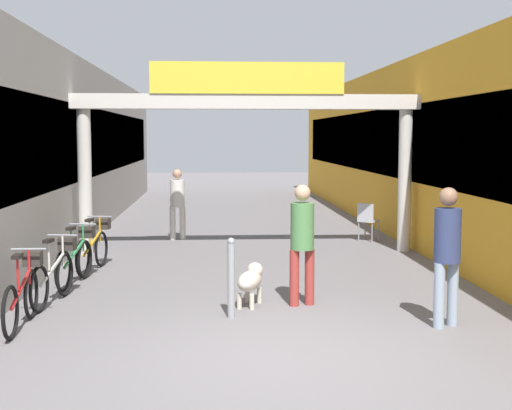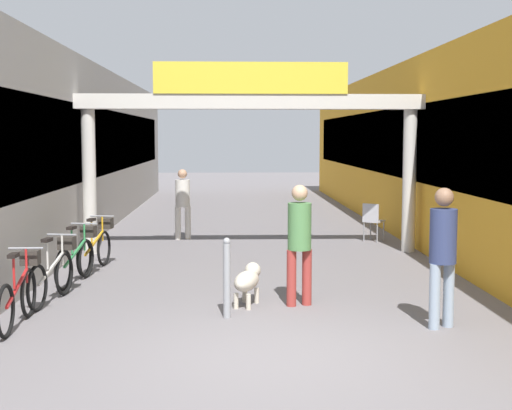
{
  "view_description": "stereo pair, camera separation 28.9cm",
  "coord_description": "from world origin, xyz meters",
  "px_view_note": "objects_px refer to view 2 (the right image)",
  "views": [
    {
      "loc": [
        -0.73,
        -7.78,
        2.45
      ],
      "look_at": [
        0.0,
        4.05,
        1.3
      ],
      "focal_mm": 50.0,
      "sensor_mm": 36.0,
      "label": 1
    },
    {
      "loc": [
        -0.45,
        -7.8,
        2.45
      ],
      "look_at": [
        0.0,
        4.05,
        1.3
      ],
      "focal_mm": 50.0,
      "sensor_mm": 36.0,
      "label": 2
    }
  ],
  "objects_px": {
    "pedestrian_companion": "(443,248)",
    "pedestrian_carrying_crate": "(183,199)",
    "bicycle_orange_farthest": "(96,246)",
    "bollard_post_metal": "(227,277)",
    "pedestrian_with_dog": "(299,237)",
    "bicycle_red_nearest": "(20,292)",
    "cafe_chair_aluminium_nearer": "(372,218)",
    "bicycle_green_third": "(78,257)",
    "bicycle_silver_second": "(54,272)",
    "dog_on_leash": "(248,280)"
  },
  "relations": [
    {
      "from": "pedestrian_companion",
      "to": "pedestrian_carrying_crate",
      "type": "height_order",
      "value": "pedestrian_companion"
    },
    {
      "from": "bicycle_orange_farthest",
      "to": "bollard_post_metal",
      "type": "relative_size",
      "value": 1.53
    },
    {
      "from": "pedestrian_carrying_crate",
      "to": "bicycle_orange_farthest",
      "type": "bearing_deg",
      "value": -109.16
    },
    {
      "from": "pedestrian_with_dog",
      "to": "bicycle_orange_farthest",
      "type": "relative_size",
      "value": 1.05
    },
    {
      "from": "pedestrian_companion",
      "to": "bicycle_red_nearest",
      "type": "height_order",
      "value": "pedestrian_companion"
    },
    {
      "from": "pedestrian_companion",
      "to": "bollard_post_metal",
      "type": "bearing_deg",
      "value": 167.52
    },
    {
      "from": "pedestrian_with_dog",
      "to": "cafe_chair_aluminium_nearer",
      "type": "xyz_separation_m",
      "value": [
        2.32,
        6.22,
        -0.47
      ]
    },
    {
      "from": "cafe_chair_aluminium_nearer",
      "to": "bicycle_green_third",
      "type": "bearing_deg",
      "value": -142.8
    },
    {
      "from": "bicycle_silver_second",
      "to": "bicycle_orange_farthest",
      "type": "height_order",
      "value": "same"
    },
    {
      "from": "pedestrian_with_dog",
      "to": "bicycle_red_nearest",
      "type": "bearing_deg",
      "value": -166.09
    },
    {
      "from": "bollard_post_metal",
      "to": "pedestrian_companion",
      "type": "bearing_deg",
      "value": -12.48
    },
    {
      "from": "pedestrian_companion",
      "to": "bicycle_green_third",
      "type": "xyz_separation_m",
      "value": [
        -5.25,
        3.03,
        -0.6
      ]
    },
    {
      "from": "pedestrian_carrying_crate",
      "to": "bicycle_red_nearest",
      "type": "distance_m",
      "value": 7.84
    },
    {
      "from": "bicycle_silver_second",
      "to": "bicycle_orange_farthest",
      "type": "relative_size",
      "value": 1.0
    },
    {
      "from": "pedestrian_with_dog",
      "to": "bicycle_green_third",
      "type": "xyz_separation_m",
      "value": [
        -3.55,
        1.76,
        -0.57
      ]
    },
    {
      "from": "bicycle_green_third",
      "to": "bicycle_silver_second",
      "type": "bearing_deg",
      "value": -92.49
    },
    {
      "from": "pedestrian_companion",
      "to": "bicycle_green_third",
      "type": "height_order",
      "value": "pedestrian_companion"
    },
    {
      "from": "pedestrian_with_dog",
      "to": "dog_on_leash",
      "type": "distance_m",
      "value": 0.98
    },
    {
      "from": "bollard_post_metal",
      "to": "bicycle_green_third",
      "type": "bearing_deg",
      "value": 135.93
    },
    {
      "from": "pedestrian_companion",
      "to": "bollard_post_metal",
      "type": "relative_size",
      "value": 1.64
    },
    {
      "from": "bicycle_red_nearest",
      "to": "bollard_post_metal",
      "type": "height_order",
      "value": "bollard_post_metal"
    },
    {
      "from": "pedestrian_companion",
      "to": "cafe_chair_aluminium_nearer",
      "type": "relative_size",
      "value": 2.03
    },
    {
      "from": "bicycle_orange_farthest",
      "to": "pedestrian_companion",
      "type": "bearing_deg",
      "value": -39.02
    },
    {
      "from": "pedestrian_carrying_crate",
      "to": "bicycle_silver_second",
      "type": "relative_size",
      "value": 0.99
    },
    {
      "from": "bicycle_orange_farthest",
      "to": "cafe_chair_aluminium_nearer",
      "type": "distance_m",
      "value": 6.66
    },
    {
      "from": "dog_on_leash",
      "to": "bollard_post_metal",
      "type": "height_order",
      "value": "bollard_post_metal"
    },
    {
      "from": "bicycle_green_third",
      "to": "cafe_chair_aluminium_nearer",
      "type": "xyz_separation_m",
      "value": [
        5.87,
        4.46,
        0.1
      ]
    },
    {
      "from": "pedestrian_carrying_crate",
      "to": "bollard_post_metal",
      "type": "relative_size",
      "value": 1.52
    },
    {
      "from": "pedestrian_carrying_crate",
      "to": "bicycle_green_third",
      "type": "distance_m",
      "value": 5.21
    },
    {
      "from": "bicycle_green_third",
      "to": "bollard_post_metal",
      "type": "bearing_deg",
      "value": -44.07
    },
    {
      "from": "bicycle_silver_second",
      "to": "cafe_chair_aluminium_nearer",
      "type": "xyz_separation_m",
      "value": [
        5.93,
        5.82,
        0.1
      ]
    },
    {
      "from": "pedestrian_with_dog",
      "to": "bollard_post_metal",
      "type": "height_order",
      "value": "pedestrian_with_dog"
    },
    {
      "from": "pedestrian_with_dog",
      "to": "bollard_post_metal",
      "type": "xyz_separation_m",
      "value": [
        -1.04,
        -0.67,
        -0.45
      ]
    },
    {
      "from": "bicycle_silver_second",
      "to": "bicycle_orange_farthest",
      "type": "xyz_separation_m",
      "value": [
        0.16,
        2.5,
        0.0
      ]
    },
    {
      "from": "pedestrian_companion",
      "to": "pedestrian_with_dog",
      "type": "bearing_deg",
      "value": 143.13
    },
    {
      "from": "pedestrian_carrying_crate",
      "to": "bicycle_red_nearest",
      "type": "relative_size",
      "value": 0.99
    },
    {
      "from": "pedestrian_with_dog",
      "to": "bicycle_silver_second",
      "type": "bearing_deg",
      "value": 173.68
    },
    {
      "from": "bicycle_red_nearest",
      "to": "bicycle_orange_farthest",
      "type": "relative_size",
      "value": 1.01
    },
    {
      "from": "bollard_post_metal",
      "to": "cafe_chair_aluminium_nearer",
      "type": "height_order",
      "value": "bollard_post_metal"
    },
    {
      "from": "bicycle_green_third",
      "to": "bollard_post_metal",
      "type": "relative_size",
      "value": 1.53
    },
    {
      "from": "pedestrian_carrying_crate",
      "to": "cafe_chair_aluminium_nearer",
      "type": "xyz_separation_m",
      "value": [
        4.44,
        -0.52,
        -0.41
      ]
    },
    {
      "from": "pedestrian_with_dog",
      "to": "bicycle_silver_second",
      "type": "distance_m",
      "value": 3.68
    },
    {
      "from": "cafe_chair_aluminium_nearer",
      "to": "pedestrian_companion",
      "type": "bearing_deg",
      "value": -94.74
    },
    {
      "from": "dog_on_leash",
      "to": "bicycle_silver_second",
      "type": "bearing_deg",
      "value": 173.23
    },
    {
      "from": "bicycle_green_third",
      "to": "bollard_post_metal",
      "type": "distance_m",
      "value": 3.49
    },
    {
      "from": "cafe_chair_aluminium_nearer",
      "to": "pedestrian_with_dog",
      "type": "bearing_deg",
      "value": -110.48
    },
    {
      "from": "pedestrian_carrying_crate",
      "to": "bollard_post_metal",
      "type": "distance_m",
      "value": 7.49
    },
    {
      "from": "pedestrian_companion",
      "to": "pedestrian_carrying_crate",
      "type": "bearing_deg",
      "value": 115.46
    },
    {
      "from": "bicycle_silver_second",
      "to": "bollard_post_metal",
      "type": "bearing_deg",
      "value": -22.6
    },
    {
      "from": "dog_on_leash",
      "to": "bicycle_green_third",
      "type": "bearing_deg",
      "value": 148.83
    }
  ]
}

